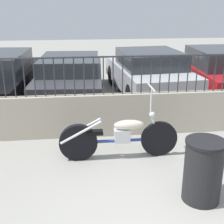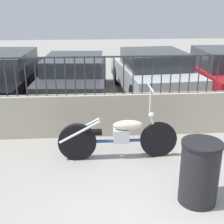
# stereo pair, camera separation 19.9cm
# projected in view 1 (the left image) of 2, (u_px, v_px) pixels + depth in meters

# --- Properties ---
(low_wall) EXTENTS (9.68, 0.18, 0.90)m
(low_wall) POSITION_uv_depth(u_px,v_px,m) (127.00, 114.00, 6.56)
(low_wall) COLOR #B2A893
(low_wall) RESTS_ON ground_plane
(fence_railing) EXTENTS (9.68, 0.04, 0.79)m
(fence_railing) POSITION_uv_depth(u_px,v_px,m) (127.00, 68.00, 6.22)
(fence_railing) COLOR #2D2D33
(fence_railing) RESTS_ON low_wall
(motorcycle_blue) EXTENTS (2.14, 0.52, 1.32)m
(motorcycle_blue) POSITION_uv_depth(u_px,v_px,m) (114.00, 137.00, 5.57)
(motorcycle_blue) COLOR black
(motorcycle_blue) RESTS_ON ground_plane
(trash_bin) EXTENTS (0.56, 0.56, 0.92)m
(trash_bin) POSITION_uv_depth(u_px,v_px,m) (203.00, 171.00, 4.37)
(trash_bin) COLOR black
(trash_bin) RESTS_ON ground_plane
(car_dark_grey) EXTENTS (2.02, 4.30, 1.24)m
(car_dark_grey) POSITION_uv_depth(u_px,v_px,m) (71.00, 77.00, 8.92)
(car_dark_grey) COLOR black
(car_dark_grey) RESTS_ON ground_plane
(car_silver) EXTENTS (2.21, 4.23, 1.32)m
(car_silver) POSITION_uv_depth(u_px,v_px,m) (148.00, 72.00, 9.39)
(car_silver) COLOR black
(car_silver) RESTS_ON ground_plane
(car_red) EXTENTS (1.81, 4.10, 1.34)m
(car_red) POSITION_uv_depth(u_px,v_px,m) (218.00, 70.00, 9.61)
(car_red) COLOR black
(car_red) RESTS_ON ground_plane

